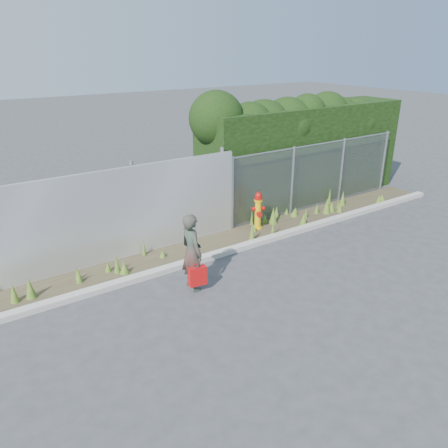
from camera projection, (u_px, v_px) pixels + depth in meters
name	position (u px, v px, depth m)	size (l,w,h in m)	color
ground	(272.00, 285.00, 9.28)	(80.00, 80.00, 0.00)	#3B3B3E
curb	(225.00, 252.00, 10.64)	(16.00, 0.22, 0.12)	#A9A399
weed_strip	(214.00, 239.00, 11.16)	(16.00, 1.31, 0.54)	#3F3624
corrugated_fence	(71.00, 225.00, 9.49)	(8.50, 0.21, 2.30)	silver
chainlink_fence	(318.00, 175.00, 13.38)	(6.50, 0.07, 2.05)	gray
hedge	(298.00, 140.00, 13.82)	(7.68, 1.74, 3.62)	black
fire_hydrant	(258.00, 211.00, 11.92)	(0.36, 0.33, 1.09)	#E7B40C
woman	(192.00, 252.00, 8.88)	(0.60, 0.40, 1.65)	#0E5D47
red_tote_bag	(198.00, 276.00, 8.86)	(0.37, 0.13, 0.48)	#AC090F
black_shoulder_bag	(190.00, 240.00, 8.92)	(0.24, 0.10, 0.18)	black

